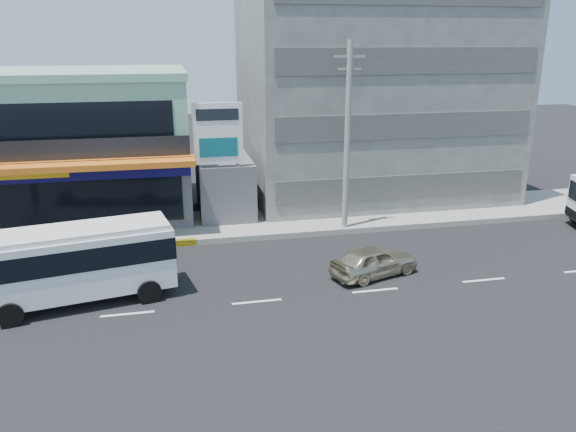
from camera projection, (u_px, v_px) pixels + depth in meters
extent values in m
plane|color=black|center=(257.00, 302.00, 22.41)|extent=(120.00, 120.00, 0.00)
cube|color=gray|center=(317.00, 219.00, 32.22)|extent=(70.00, 5.00, 0.30)
cube|color=#4E4F54|center=(86.00, 181.00, 33.25)|extent=(12.00, 10.00, 4.00)
cube|color=#80B59A|center=(78.00, 113.00, 32.04)|extent=(12.00, 10.00, 4.00)
cube|color=orange|center=(66.00, 166.00, 27.19)|extent=(12.40, 1.80, 0.30)
cube|color=#100C5A|center=(69.00, 173.00, 28.06)|extent=(12.00, 0.12, 0.80)
cube|color=black|center=(73.00, 202.00, 28.54)|extent=(11.00, 0.06, 2.60)
cube|color=gray|center=(371.00, 88.00, 36.28)|extent=(16.00, 12.00, 14.00)
cube|color=#4E4F54|center=(224.00, 186.00, 33.07)|extent=(3.00, 6.00, 3.50)
cylinder|color=slate|center=(225.00, 159.00, 31.58)|extent=(1.50, 1.50, 0.15)
cylinder|color=gray|center=(200.00, 173.00, 29.70)|extent=(0.16, 0.16, 6.50)
cylinder|color=gray|center=(238.00, 171.00, 30.10)|extent=(0.16, 0.16, 6.50)
cube|color=white|center=(218.00, 134.00, 29.28)|extent=(2.60, 0.18, 3.20)
cylinder|color=#999993|center=(347.00, 141.00, 29.00)|extent=(0.30, 0.30, 10.00)
cube|color=#999993|center=(350.00, 56.00, 27.73)|extent=(1.60, 0.12, 0.12)
cube|color=#999993|center=(349.00, 69.00, 27.92)|extent=(1.20, 0.10, 0.10)
cube|color=white|center=(77.00, 263.00, 21.93)|extent=(7.61, 3.66, 2.40)
cube|color=black|center=(76.00, 252.00, 21.79)|extent=(7.67, 3.72, 0.89)
cube|color=white|center=(73.00, 231.00, 21.53)|extent=(7.36, 3.42, 0.21)
cylinder|color=black|center=(10.00, 315.00, 20.34)|extent=(0.98, 0.47, 0.94)
cylinder|color=black|center=(12.00, 290.00, 22.35)|extent=(0.98, 0.47, 0.94)
cylinder|color=black|center=(149.00, 291.00, 22.23)|extent=(0.98, 0.47, 0.94)
cylinder|color=black|center=(140.00, 271.00, 24.24)|extent=(0.98, 0.47, 0.94)
imported|color=beige|center=(374.00, 261.00, 24.70)|extent=(4.35, 2.78, 1.38)
imported|color=#560C12|center=(4.00, 262.00, 25.06)|extent=(2.08, 1.30, 1.03)
imported|color=#66594C|center=(0.00, 239.00, 24.74)|extent=(0.66, 0.80, 1.89)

